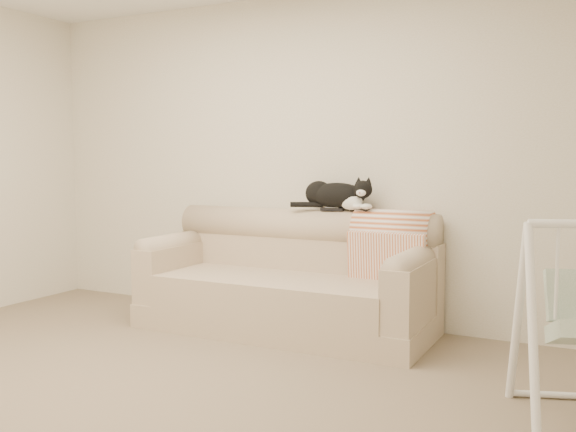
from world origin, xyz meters
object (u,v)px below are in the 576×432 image
Objects in this scene: sofa at (289,283)px; remote_a at (332,209)px; tuxedo_cat at (337,195)px; remote_b at (360,210)px.

remote_a is (0.26, 0.23, 0.56)m from sofa.
tuxedo_cat is at bearing 40.99° from sofa.
sofa is 0.66m from remote_a.
remote_a reaches higher than sofa.
remote_b is at bearing -3.78° from tuxedo_cat.
remote_b reaches higher than sofa.
sofa is 12.61× the size of remote_b.
remote_b is at bearing 25.84° from sofa.
remote_b is at bearing 1.51° from remote_a.
tuxedo_cat reaches higher than remote_a.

